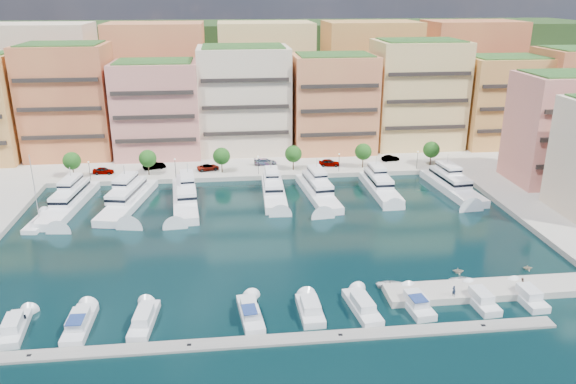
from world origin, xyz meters
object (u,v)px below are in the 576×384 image
car_2 (208,167)px  car_5 (390,158)px  yacht_3 (273,190)px  person_1 (522,283)px  yacht_2 (185,196)px  tender_3 (528,268)px  yacht_6 (451,184)px  car_4 (329,163)px  yacht_0 (70,200)px  car_3 (265,162)px  cruiser_8 (480,300)px  cruiser_5 (310,310)px  cruiser_4 (250,314)px  cruiser_7 (415,304)px  lamppost_2 (258,162)px  tender_2 (463,281)px  sailboat_2 (39,223)px  car_0 (103,171)px  lamppost_3 (339,159)px  lamppost_0 (89,167)px  lamppost_1 (175,165)px  cruiser_0 (15,328)px  cruiser_2 (144,321)px  cruiser_9 (527,297)px  yacht_1 (128,199)px  tree_5 (431,150)px  tree_1 (148,158)px  tree_4 (363,152)px  cruiser_6 (362,307)px  cruiser_1 (80,324)px  tender_0 (389,284)px  yacht_5 (379,185)px  tree_3 (293,154)px  tree_2 (221,156)px  tender_1 (458,270)px  lamppost_4 (417,157)px

car_2 → car_5: 42.97m
yacht_3 → person_1: yacht_3 is taller
yacht_2 → tender_3: size_ratio=16.57×
yacht_6 → car_4: bearing=144.9°
yacht_0 → car_3: 43.69m
car_3 → car_5: (29.79, -0.09, -0.07)m
cruiser_8 → cruiser_5: bearing=180.0°
cruiser_4 → car_4: 63.68m
cruiser_7 → lamppost_2: bearing=107.1°
cruiser_8 → car_5: (5.84, 62.48, 1.14)m
tender_2 → sailboat_2: bearing=66.8°
car_0 → lamppost_3: bearing=-88.1°
tender_2 → lamppost_0: bearing=51.2°
lamppost_1 → cruiser_4: lamppost_1 is taller
lamppost_1 → person_1: bearing=-47.0°
cruiser_0 → cruiser_5: size_ratio=1.09×
cruiser_2 → cruiser_9: same height
lamppost_2 → yacht_1: bearing=-154.1°
tree_5 → cruiser_0: 93.61m
cruiser_8 → car_0: car_0 is taller
tree_5 → yacht_3: bearing=-160.4°
tender_2 → tree_1: bearing=43.8°
tree_4 → lamppost_0: tree_4 is taller
cruiser_6 → cruiser_8: 15.96m
car_4 → tree_1: bearing=101.9°
cruiser_1 → cruiser_5: cruiser_1 is taller
lamppost_0 → cruiser_4: 64.14m
yacht_0 → tender_2: (63.16, -37.50, -0.81)m
car_0 → car_4: (50.65, 0.18, 0.06)m
tender_0 → person_1: 17.87m
lamppost_2 → person_1: bearing=-59.0°
yacht_5 → tree_1: bearing=164.9°
tender_0 → car_3: 58.21m
tree_3 → tender_0: size_ratio=1.61×
cruiser_2 → cruiser_8: size_ratio=1.16×
cruiser_6 → yacht_1: bearing=130.0°
tree_4 → car_5: bearing=29.4°
tree_2 → cruiser_1: (-17.63, -58.11, -4.17)m
tree_4 → sailboat_2: sailboat_2 is taller
tender_1 → person_1: size_ratio=1.02×
yacht_6 → car_4: yacht_6 is taller
lamppost_4 → car_2: size_ratio=0.84×
sailboat_2 → car_0: sailboat_2 is taller
yacht_3 → cruiser_8: bearing=-62.1°
cruiser_1 → tender_0: (40.84, 5.93, -0.21)m
tree_3 → cruiser_5: tree_3 is taller
tree_5 → cruiser_9: (-7.38, -58.08, -4.20)m
tender_2 → car_3: bearing=23.1°
tree_5 → person_1: bearing=-97.6°
cruiser_1 → tender_2: size_ratio=2.24×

